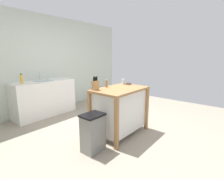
% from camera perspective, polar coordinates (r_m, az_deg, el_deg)
% --- Properties ---
extents(ground_plane, '(6.71, 6.71, 0.00)m').
position_cam_1_polar(ground_plane, '(3.40, 0.46, -15.09)').
color(ground_plane, gray).
rests_on(ground_plane, ground).
extents(wall_back, '(5.71, 0.10, 2.60)m').
position_cam_1_polar(wall_back, '(4.96, -22.22, 8.12)').
color(wall_back, silver).
rests_on(wall_back, ground).
extents(kitchen_island, '(1.07, 0.68, 0.92)m').
position_cam_1_polar(kitchen_island, '(3.25, 2.74, -6.62)').
color(kitchen_island, '#9E7042').
rests_on(kitchen_island, ground).
extents(knife_block, '(0.11, 0.09, 0.25)m').
position_cam_1_polar(knife_block, '(2.97, -5.76, 1.56)').
color(knife_block, '#AD7F4C').
rests_on(knife_block, kitchen_island).
extents(bowl_stoneware_deep, '(0.11, 0.11, 0.04)m').
position_cam_1_polar(bowl_stoneware_deep, '(3.56, 5.72, 2.06)').
color(bowl_stoneware_deep, '#564C47').
rests_on(bowl_stoneware_deep, kitchen_island).
extents(drinking_cup, '(0.07, 0.07, 0.12)m').
position_cam_1_polar(drinking_cup, '(3.58, 3.93, 2.73)').
color(drinking_cup, silver).
rests_on(drinking_cup, kitchen_island).
extents(pepper_grinder, '(0.04, 0.04, 0.16)m').
position_cam_1_polar(pepper_grinder, '(3.23, -1.89, 2.12)').
color(pepper_grinder, olive).
rests_on(pepper_grinder, kitchen_island).
extents(trash_bin, '(0.36, 0.28, 0.63)m').
position_cam_1_polar(trash_bin, '(2.75, -6.61, -14.58)').
color(trash_bin, slate).
rests_on(trash_bin, ground).
extents(sink_counter, '(1.52, 0.60, 0.90)m').
position_cam_1_polar(sink_counter, '(4.65, -22.32, -2.68)').
color(sink_counter, white).
rests_on(sink_counter, ground).
extents(sink_faucet, '(0.02, 0.02, 0.22)m').
position_cam_1_polar(sink_faucet, '(4.67, -23.66, 4.26)').
color(sink_faucet, '#B7BCC1').
rests_on(sink_faucet, sink_counter).
extents(bottle_dish_soap, '(0.06, 0.06, 0.23)m').
position_cam_1_polar(bottle_dish_soap, '(4.30, -28.74, 3.23)').
color(bottle_dish_soap, yellow).
rests_on(bottle_dish_soap, sink_counter).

